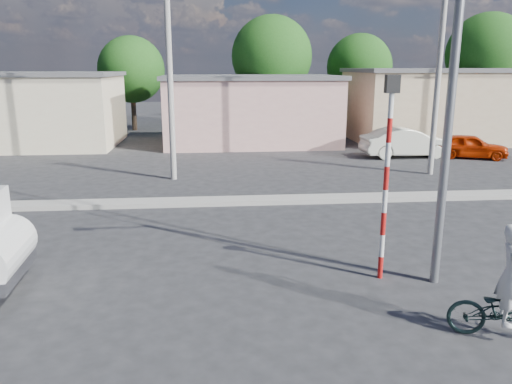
{
  "coord_description": "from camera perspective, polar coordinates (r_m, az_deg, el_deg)",
  "views": [
    {
      "loc": [
        -0.45,
        -8.4,
        4.51
      ],
      "look_at": [
        0.72,
        4.32,
        1.3
      ],
      "focal_mm": 35.0,
      "sensor_mm": 36.0,
      "label": 1
    }
  ],
  "objects": [
    {
      "name": "ground_plane",
      "position": [
        9.54,
        -1.98,
        -14.09
      ],
      "size": [
        120.0,
        120.0,
        0.0
      ],
      "primitive_type": "plane",
      "color": "#28282A",
      "rests_on": "ground"
    },
    {
      "name": "median",
      "position": [
        17.0,
        -3.53,
        -1.04
      ],
      "size": [
        40.0,
        0.8,
        0.16
      ],
      "primitive_type": "cube",
      "color": "#99968E",
      "rests_on": "ground"
    },
    {
      "name": "bicycle",
      "position": [
        9.64,
        26.67,
        -12.11
      ],
      "size": [
        1.99,
        1.22,
        0.99
      ],
      "primitive_type": "imported",
      "rotation": [
        0.0,
        0.0,
        1.24
      ],
      "color": "black",
      "rests_on": "ground"
    },
    {
      "name": "cyclist",
      "position": [
        9.49,
        26.92,
        -10.05
      ],
      "size": [
        0.6,
        0.74,
        1.74
      ],
      "primitive_type": "imported",
      "rotation": [
        0.0,
        0.0,
        1.24
      ],
      "color": "silver",
      "rests_on": "ground"
    },
    {
      "name": "car_cream",
      "position": [
        26.83,
        16.8,
        5.44
      ],
      "size": [
        4.6,
        1.71,
        1.5
      ],
      "primitive_type": "imported",
      "rotation": [
        0.0,
        0.0,
        1.6
      ],
      "color": "silver",
      "rests_on": "ground"
    },
    {
      "name": "car_red",
      "position": [
        27.66,
        23.3,
        4.84
      ],
      "size": [
        3.87,
        2.62,
        1.22
      ],
      "primitive_type": "imported",
      "rotation": [
        0.0,
        0.0,
        1.21
      ],
      "color": "#B32503",
      "rests_on": "ground"
    },
    {
      "name": "traffic_pole",
      "position": [
        10.72,
        14.77,
        3.35
      ],
      "size": [
        0.28,
        0.18,
        4.36
      ],
      "color": "red",
      "rests_on": "ground"
    },
    {
      "name": "streetlight",
      "position": [
        10.65,
        21.1,
        15.64
      ],
      "size": [
        2.34,
        0.22,
        9.0
      ],
      "color": "slate",
      "rests_on": "ground"
    },
    {
      "name": "building_row",
      "position": [
        30.53,
        -2.33,
        9.62
      ],
      "size": [
        37.8,
        7.3,
        4.44
      ],
      "color": "beige",
      "rests_on": "ground"
    },
    {
      "name": "tree_row",
      "position": [
        37.77,
        7.08,
        14.66
      ],
      "size": [
        51.24,
        7.43,
        8.42
      ],
      "color": "#38281E",
      "rests_on": "ground"
    },
    {
      "name": "utility_poles",
      "position": [
        20.74,
        5.18,
        12.82
      ],
      "size": [
        35.4,
        0.24,
        8.0
      ],
      "color": "#99968E",
      "rests_on": "ground"
    }
  ]
}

